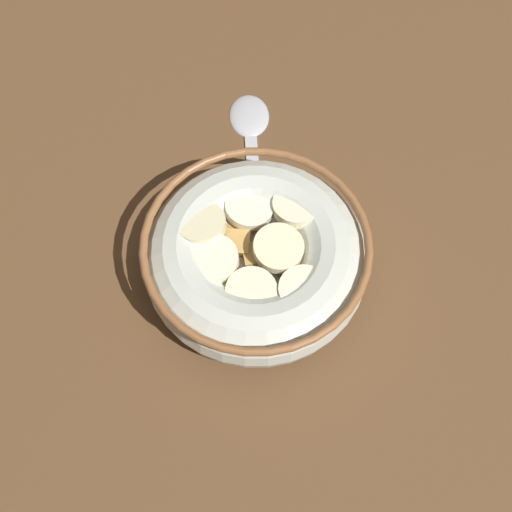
# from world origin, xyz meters

# --- Properties ---
(ground_plane) EXTENTS (0.91, 0.91, 0.02)m
(ground_plane) POSITION_xyz_m (0.00, 0.00, -0.01)
(ground_plane) COLOR brown
(cereal_bowl) EXTENTS (0.16, 0.16, 0.05)m
(cereal_bowl) POSITION_xyz_m (-0.00, -0.00, 0.03)
(cereal_bowl) COLOR beige
(cereal_bowl) RESTS_ON ground_plane
(spoon) EXTENTS (0.15, 0.05, 0.01)m
(spoon) POSITION_xyz_m (-0.13, -0.02, 0.00)
(spoon) COLOR #B7B7BC
(spoon) RESTS_ON ground_plane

